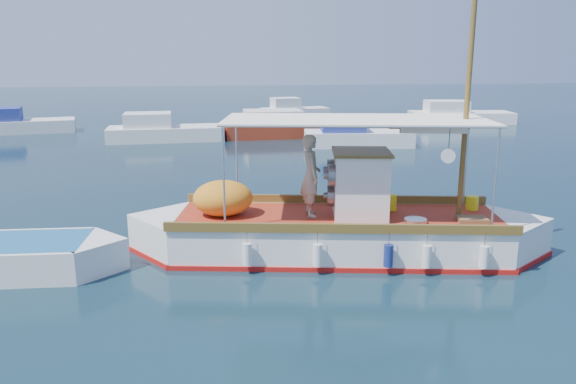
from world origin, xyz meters
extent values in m
plane|color=black|center=(0.00, 0.00, 0.00)|extent=(160.00, 160.00, 0.00)
cube|color=white|center=(0.07, -0.64, 0.36)|extent=(8.16, 4.06, 1.14)
cube|color=white|center=(-3.75, 0.11, 0.36)|extent=(2.55, 2.55, 1.14)
cube|color=white|center=(3.90, -1.40, 0.36)|extent=(2.55, 2.55, 1.14)
cube|color=#AF1511|center=(0.07, -0.64, 0.02)|extent=(8.27, 4.16, 0.19)
cube|color=#A12D18|center=(0.07, -0.64, 0.92)|extent=(8.12, 3.85, 0.06)
cube|color=brown|center=(0.33, 0.64, 1.04)|extent=(7.78, 1.63, 0.21)
cube|color=brown|center=(-0.18, -1.93, 1.04)|extent=(7.78, 1.63, 0.21)
cube|color=white|center=(0.58, -0.74, 1.72)|extent=(1.49, 1.57, 1.56)
cube|color=brown|center=(0.58, -0.74, 2.53)|extent=(1.61, 1.69, 0.06)
cylinder|color=slate|center=(-0.14, -0.94, 2.03)|extent=(0.32, 0.55, 0.52)
cylinder|color=slate|center=(-0.02, -0.29, 2.03)|extent=(0.32, 0.55, 0.52)
cylinder|color=slate|center=(-0.08, -0.61, 1.46)|extent=(0.32, 0.55, 0.52)
cylinder|color=brown|center=(2.93, -1.20, 3.54)|extent=(0.15, 0.15, 5.20)
cylinder|color=brown|center=(2.11, -1.04, 3.12)|extent=(1.85, 0.44, 0.08)
cylinder|color=silver|center=(-2.26, 0.98, 2.11)|extent=(0.05, 0.05, 2.34)
cylinder|color=silver|center=(-2.70, -1.26, 2.11)|extent=(0.05, 0.05, 2.34)
cylinder|color=silver|center=(3.56, -0.16, 2.11)|extent=(0.05, 0.05, 2.34)
cylinder|color=silver|center=(3.12, -2.41, 2.11)|extent=(0.05, 0.05, 2.34)
cube|color=white|center=(0.43, -0.71, 3.30)|extent=(6.50, 3.63, 0.04)
ellipsoid|color=orange|center=(-2.68, -0.10, 1.37)|extent=(1.67, 1.50, 0.87)
cube|color=yellow|center=(1.51, -0.34, 1.14)|extent=(0.29, 0.23, 0.42)
cylinder|color=yellow|center=(3.58, -0.59, 1.11)|extent=(0.37, 0.37, 0.35)
cube|color=brown|center=(3.06, -1.65, 1.00)|extent=(0.75, 0.59, 0.12)
cylinder|color=#B2B2B2|center=(1.70, -1.55, 1.00)|extent=(0.61, 0.61, 0.12)
cylinder|color=white|center=(2.11, -2.16, 2.63)|extent=(0.31, 0.09, 0.31)
cylinder|color=white|center=(-2.25, -1.67, 0.47)|extent=(0.24, 0.24, 0.50)
cylinder|color=navy|center=(0.81, -2.27, 0.47)|extent=(0.24, 0.24, 0.50)
cylinder|color=white|center=(2.85, -2.67, 0.47)|extent=(0.24, 0.24, 0.50)
imported|color=#A49E88|center=(-0.58, -0.46, 1.94)|extent=(0.48, 0.73, 1.99)
cube|color=white|center=(-5.81, -0.87, 0.26)|extent=(1.88, 1.88, 0.95)
cube|color=silver|center=(-5.03, 19.38, 0.30)|extent=(6.56, 2.59, 1.00)
cube|color=silver|center=(-6.00, 19.36, 1.20)|extent=(2.66, 2.12, 0.80)
cube|color=maroon|center=(2.49, 20.00, 0.30)|extent=(8.39, 3.14, 1.00)
cube|color=silver|center=(1.25, 19.95, 1.20)|extent=(3.41, 2.51, 0.80)
cube|color=silver|center=(5.32, 15.69, 0.30)|extent=(5.96, 2.92, 1.00)
cube|color=navy|center=(4.47, 15.80, 1.20)|extent=(2.51, 2.15, 0.80)
cube|color=silver|center=(15.69, 24.92, 0.30)|extent=(7.54, 3.72, 1.00)
cube|color=silver|center=(14.62, 25.09, 1.20)|extent=(3.20, 2.64, 0.80)
cube|color=silver|center=(-14.51, 24.25, 0.30)|extent=(7.22, 3.51, 1.00)
cube|color=silver|center=(4.33, 29.91, 0.30)|extent=(5.37, 2.71, 1.00)
cube|color=silver|center=(3.57, 29.80, 1.20)|extent=(2.27, 1.97, 0.80)
camera|label=1|loc=(-3.23, -13.42, 4.74)|focal=35.00mm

